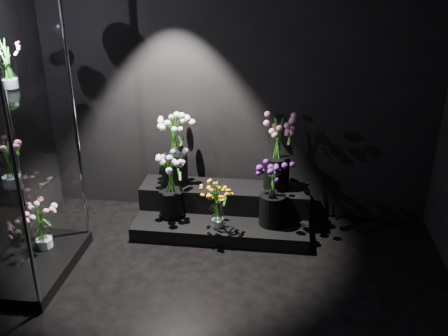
# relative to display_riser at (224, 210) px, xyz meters

# --- Properties ---
(floor) EXTENTS (4.00, 4.00, 0.00)m
(floor) POSITION_rel_display_riser_xyz_m (0.09, -1.65, -0.16)
(floor) COLOR black
(floor) RESTS_ON ground
(wall_back) EXTENTS (4.00, 0.00, 4.00)m
(wall_back) POSITION_rel_display_riser_xyz_m (0.09, 0.35, 1.24)
(wall_back) COLOR black
(wall_back) RESTS_ON floor
(display_riser) EXTENTS (1.73, 0.77, 0.39)m
(display_riser) POSITION_rel_display_riser_xyz_m (0.00, 0.00, 0.00)
(display_riser) COLOR black
(display_riser) RESTS_ON floor
(display_case) EXTENTS (0.65, 1.08, 2.39)m
(display_case) POSITION_rel_display_riser_xyz_m (-1.56, -1.03, 1.03)
(display_case) COLOR black
(display_case) RESTS_ON floor
(bouquet_orange_bells) EXTENTS (0.33, 0.33, 0.48)m
(bouquet_orange_bells) POSITION_rel_display_riser_xyz_m (-0.02, -0.31, 0.23)
(bouquet_orange_bells) COLOR white
(bouquet_orange_bells) RESTS_ON display_riser
(bouquet_lilac) EXTENTS (0.41, 0.41, 0.69)m
(bouquet_lilac) POSITION_rel_display_riser_xyz_m (-0.51, -0.15, 0.37)
(bouquet_lilac) COLOR black
(bouquet_lilac) RESTS_ON display_riser
(bouquet_purple) EXTENTS (0.38, 0.38, 0.64)m
(bouquet_purple) POSITION_rel_display_riser_xyz_m (0.50, -0.19, 0.32)
(bouquet_purple) COLOR black
(bouquet_purple) RESTS_ON display_riser
(bouquet_cream_roses) EXTENTS (0.40, 0.40, 0.77)m
(bouquet_cream_roses) POSITION_rel_display_riser_xyz_m (-0.51, 0.10, 0.67)
(bouquet_cream_roses) COLOR black
(bouquet_cream_roses) RESTS_ON display_riser
(bouquet_pink_roses) EXTENTS (0.41, 0.41, 0.75)m
(bouquet_pink_roses) POSITION_rel_display_riser_xyz_m (0.52, 0.14, 0.66)
(bouquet_pink_roses) COLOR black
(bouquet_pink_roses) RESTS_ON display_riser
(bouquet_case_pink) EXTENTS (0.31, 0.31, 0.43)m
(bouquet_case_pink) POSITION_rel_display_riser_xyz_m (-1.50, -1.22, 1.00)
(bouquet_case_pink) COLOR white
(bouquet_case_pink) RESTS_ON display_case
(bouquet_case_magenta) EXTENTS (0.23, 0.23, 0.37)m
(bouquet_case_magenta) POSITION_rel_display_riser_xyz_m (-1.56, -0.91, 1.66)
(bouquet_case_magenta) COLOR white
(bouquet_case_magenta) RESTS_ON display_case
(bouquet_case_base_pink) EXTENTS (0.38, 0.38, 0.44)m
(bouquet_case_base_pink) POSITION_rel_display_riser_xyz_m (-1.56, -0.82, 0.18)
(bouquet_case_base_pink) COLOR white
(bouquet_case_base_pink) RESTS_ON display_case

